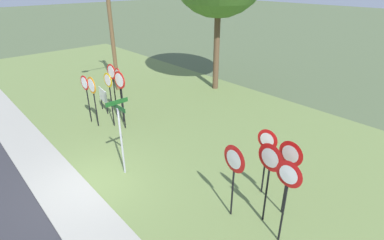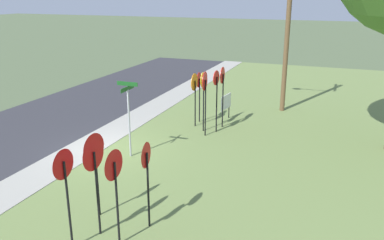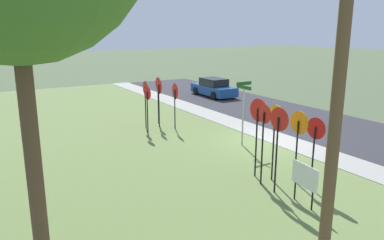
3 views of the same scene
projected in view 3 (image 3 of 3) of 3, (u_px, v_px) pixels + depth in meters
The scene contains 19 objects.
ground_plane at pixel (267, 143), 17.30m from camera, with size 160.00×160.00×0.00m, color #4C5B3D.
road_asphalt at pixel (336, 129), 19.66m from camera, with size 44.00×6.40×0.01m, color #2D2D33.
sidewalk_strip at pixel (280, 139), 17.69m from camera, with size 44.00×1.60×0.06m, color #99968C.
grass_median at pixel (147, 165), 14.34m from camera, with size 44.00×12.00×0.04m, color olive.
stop_sign_near_left at pixel (258, 120), 12.78m from camera, with size 0.80×0.11×2.78m.
stop_sign_near_right at pixel (264, 128), 12.11m from camera, with size 0.63×0.11×2.73m.
stop_sign_far_left at pixel (315, 138), 11.84m from camera, with size 0.70×0.10×2.37m.
stop_sign_far_center at pixel (278, 131), 11.46m from camera, with size 0.74×0.10×2.77m.
stop_sign_far_right at pixel (299, 131), 12.37m from camera, with size 0.78×0.09×2.46m.
stop_sign_center_tall at pixel (275, 127), 12.49m from camera, with size 0.66×0.11×2.64m.
yield_sign_near_left at pixel (175, 95), 19.15m from camera, with size 0.82×0.13×2.39m.
yield_sign_near_right at pixel (158, 89), 20.28m from camera, with size 0.73×0.10×2.55m.
yield_sign_far_left at pixel (146, 93), 19.36m from camera, with size 0.75×0.10×2.47m.
yield_sign_far_right at pixel (159, 91), 19.51m from camera, with size 0.81×0.11×2.58m.
yield_sign_center at pixel (148, 99), 18.40m from camera, with size 0.67×0.12×2.35m.
street_name_post at pixel (243, 108), 16.41m from camera, with size 0.96×0.82×2.86m.
utility_pole at pixel (346, 62), 6.78m from camera, with size 2.10×2.22×8.28m.
notice_board at pixel (305, 178), 10.91m from camera, with size 1.09×0.17×1.25m.
parked_sedan_distant at pixel (214, 88), 29.21m from camera, with size 4.20×1.90×1.39m.
Camera 3 is at (-12.53, 11.37, 5.09)m, focal length 35.03 mm.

